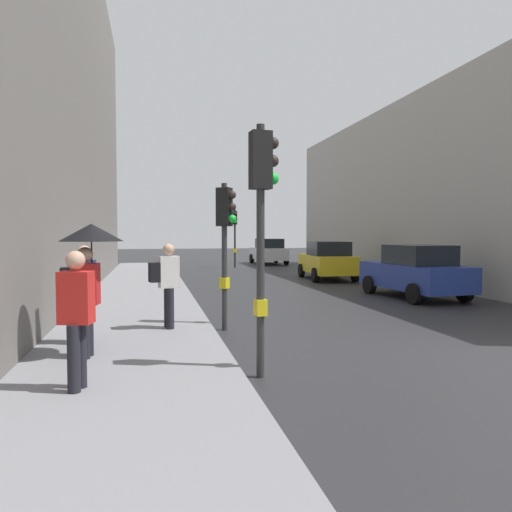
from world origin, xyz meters
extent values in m
plane|color=#28282B|center=(0.00, 0.00, 0.00)|extent=(120.00, 120.00, 0.00)
cube|color=gray|center=(-6.39, 6.00, 0.08)|extent=(3.29, 40.00, 0.16)
cylinder|color=#2D2D2D|center=(-4.44, -0.44, 1.87)|extent=(0.12, 0.12, 3.73)
cube|color=black|center=(-4.44, -0.44, 3.21)|extent=(0.32, 0.27, 0.84)
cube|color=yellow|center=(-4.44, -0.44, 1.05)|extent=(0.18, 0.21, 0.24)
sphere|color=#2D231E|center=(-4.25, -0.42, 3.47)|extent=(0.18, 0.18, 0.18)
sphere|color=#2D231E|center=(-4.25, -0.42, 3.21)|extent=(0.18, 0.18, 0.18)
sphere|color=green|center=(-4.25, -0.42, 2.95)|extent=(0.18, 0.18, 0.18)
cylinder|color=#2D2D2D|center=(-0.90, 22.54, 1.81)|extent=(0.12, 0.12, 3.62)
cube|color=black|center=(-0.90, 22.54, 3.10)|extent=(0.25, 0.31, 0.84)
cube|color=yellow|center=(-0.90, 22.54, 1.05)|extent=(0.21, 0.17, 0.24)
sphere|color=#2D231E|center=(-0.90, 22.35, 3.36)|extent=(0.18, 0.18, 0.18)
sphere|color=#2D231E|center=(-0.90, 22.35, 3.10)|extent=(0.18, 0.18, 0.18)
sphere|color=green|center=(-0.90, 22.35, 2.84)|extent=(0.18, 0.18, 0.18)
cylinder|color=#2D2D2D|center=(-4.44, 3.18, 1.62)|extent=(0.12, 0.12, 3.24)
cube|color=black|center=(-4.44, 3.18, 2.72)|extent=(0.38, 0.37, 0.84)
cube|color=yellow|center=(-4.44, 3.18, 1.05)|extent=(0.25, 0.26, 0.24)
sphere|color=#2D231E|center=(-4.29, 3.07, 2.98)|extent=(0.18, 0.18, 0.18)
sphere|color=#2D231E|center=(-4.29, 3.07, 2.72)|extent=(0.18, 0.18, 0.18)
sphere|color=green|center=(-4.29, 3.07, 2.46)|extent=(0.18, 0.18, 0.18)
cube|color=navy|center=(2.53, 7.24, 0.72)|extent=(2.09, 4.31, 0.80)
cube|color=black|center=(2.55, 6.99, 1.44)|extent=(1.73, 2.11, 0.64)
cylinder|color=black|center=(1.54, 8.52, 0.32)|extent=(0.26, 0.65, 0.64)
cylinder|color=black|center=(3.33, 8.65, 0.32)|extent=(0.26, 0.65, 0.64)
cylinder|color=black|center=(1.72, 5.83, 0.32)|extent=(0.26, 0.65, 0.64)
cylinder|color=black|center=(3.52, 5.95, 0.32)|extent=(0.26, 0.65, 0.64)
cube|color=yellow|center=(1.98, 14.01, 0.72)|extent=(2.13, 4.33, 0.80)
cube|color=black|center=(1.97, 13.76, 1.44)|extent=(1.75, 2.12, 0.64)
cylinder|color=black|center=(1.19, 15.43, 0.32)|extent=(0.27, 0.66, 0.64)
cylinder|color=black|center=(2.99, 15.29, 0.32)|extent=(0.27, 0.66, 0.64)
cylinder|color=black|center=(0.98, 12.74, 0.32)|extent=(0.27, 0.66, 0.64)
cylinder|color=black|center=(2.78, 12.59, 0.32)|extent=(0.27, 0.66, 0.64)
cube|color=silver|center=(1.96, 25.48, 0.72)|extent=(1.83, 4.21, 0.80)
cube|color=black|center=(1.96, 25.23, 1.44)|extent=(1.62, 2.01, 0.64)
cylinder|color=black|center=(1.05, 26.83, 0.32)|extent=(0.23, 0.64, 0.64)
cylinder|color=black|center=(2.85, 26.84, 0.32)|extent=(0.23, 0.64, 0.64)
cylinder|color=black|center=(1.07, 24.13, 0.32)|extent=(0.23, 0.64, 0.64)
cylinder|color=black|center=(2.87, 24.14, 0.32)|extent=(0.23, 0.64, 0.64)
cylinder|color=black|center=(-7.02, 0.79, 0.58)|extent=(0.16, 0.16, 0.85)
cylinder|color=black|center=(-7.06, 0.60, 0.58)|extent=(0.16, 0.16, 0.85)
cube|color=red|center=(-7.04, 0.69, 1.34)|extent=(0.44, 0.32, 0.66)
sphere|color=tan|center=(-7.04, 0.69, 1.81)|extent=(0.24, 0.24, 0.24)
cylinder|color=black|center=(-6.94, 0.68, 1.59)|extent=(0.02, 0.02, 0.90)
cone|color=black|center=(-6.94, 0.68, 2.16)|extent=(1.00, 1.00, 0.28)
cylinder|color=black|center=(-5.68, 2.95, 0.58)|extent=(0.16, 0.16, 0.85)
cylinder|color=black|center=(-5.64, 2.76, 0.58)|extent=(0.16, 0.16, 0.85)
cube|color=silver|center=(-5.66, 2.85, 1.34)|extent=(0.45, 0.34, 0.66)
sphere|color=tan|center=(-5.66, 2.85, 1.81)|extent=(0.24, 0.24, 0.24)
cube|color=black|center=(-5.96, 2.79, 1.34)|extent=(0.25, 0.32, 0.40)
cylinder|color=black|center=(-7.20, 1.84, 0.58)|extent=(0.16, 0.16, 0.85)
cylinder|color=black|center=(-7.19, 1.64, 0.58)|extent=(0.16, 0.16, 0.85)
cube|color=navy|center=(-7.19, 1.74, 1.34)|extent=(0.41, 0.28, 0.66)
sphere|color=tan|center=(-7.19, 1.74, 1.81)|extent=(0.24, 0.24, 0.24)
cube|color=black|center=(-7.49, 1.72, 1.34)|extent=(0.21, 0.29, 0.40)
cylinder|color=black|center=(-6.92, -0.90, 0.58)|extent=(0.16, 0.16, 0.85)
cylinder|color=black|center=(-6.97, -1.09, 0.58)|extent=(0.16, 0.16, 0.85)
cube|color=red|center=(-6.95, -1.00, 1.34)|extent=(0.45, 0.35, 0.66)
sphere|color=tan|center=(-6.95, -1.00, 1.81)|extent=(0.24, 0.24, 0.24)
camera|label=1|loc=(-6.02, -7.44, 2.15)|focal=34.23mm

